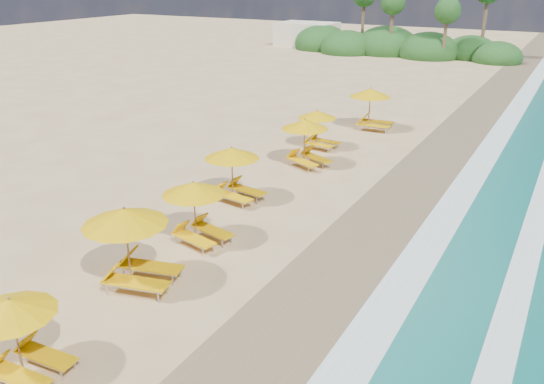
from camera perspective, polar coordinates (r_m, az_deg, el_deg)
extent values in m
plane|color=tan|center=(20.36, 0.00, -3.14)|extent=(160.00, 160.00, 0.00)
cube|color=olive|center=(18.92, 10.67, -5.57)|extent=(4.00, 160.00, 0.01)
cube|color=white|center=(18.57, 15.06, -6.45)|extent=(1.20, 160.00, 0.01)
cube|color=white|center=(18.24, 24.24, -8.32)|extent=(0.80, 160.00, 0.01)
cylinder|color=olive|center=(13.99, -24.90, -13.48)|extent=(0.05, 0.05, 1.94)
cone|color=#E2A804|center=(13.57, -25.44, -10.67)|extent=(2.13, 2.13, 0.39)
sphere|color=olive|center=(13.46, -25.59, -9.89)|extent=(0.07, 0.07, 0.07)
cylinder|color=olive|center=(16.48, -14.67, -5.62)|extent=(0.06, 0.06, 2.39)
cone|color=#E2A804|center=(16.06, -15.00, -2.47)|extent=(2.98, 2.98, 0.48)
sphere|color=olive|center=(15.96, -15.09, -1.60)|extent=(0.09, 0.09, 0.09)
cylinder|color=olive|center=(18.78, -7.98, -2.09)|extent=(0.05, 0.05, 2.09)
cone|color=#E2A804|center=(18.45, -8.12, 0.38)|extent=(2.55, 2.55, 0.42)
sphere|color=olive|center=(18.36, -8.15, 1.06)|extent=(0.07, 0.07, 0.07)
cylinder|color=olive|center=(22.09, -4.13, 1.85)|extent=(0.05, 0.05, 2.14)
cone|color=#E2A804|center=(21.81, -4.19, 4.05)|extent=(2.50, 2.50, 0.43)
sphere|color=olive|center=(21.74, -4.20, 4.65)|extent=(0.08, 0.08, 0.08)
cylinder|color=olive|center=(26.16, 3.36, 5.10)|extent=(0.05, 0.05, 2.18)
cone|color=#E2A804|center=(25.92, 3.40, 7.02)|extent=(2.94, 2.94, 0.44)
sphere|color=olive|center=(25.85, 3.42, 7.54)|extent=(0.08, 0.08, 0.08)
cylinder|color=olive|center=(28.90, 4.64, 6.45)|extent=(0.05, 0.05, 1.95)
cone|color=#E2A804|center=(28.70, 4.69, 8.01)|extent=(2.12, 2.12, 0.39)
sphere|color=olive|center=(28.65, 4.71, 8.43)|extent=(0.07, 0.07, 0.07)
cylinder|color=olive|center=(32.84, 10.02, 8.42)|extent=(0.06, 0.06, 2.35)
cone|color=#E2A804|center=(32.64, 10.13, 10.08)|extent=(2.61, 2.61, 0.47)
sphere|color=olive|center=(32.59, 10.16, 10.53)|extent=(0.08, 0.08, 0.08)
ellipsoid|color=#163D14|center=(63.42, 15.85, 13.77)|extent=(6.40, 6.40, 4.16)
ellipsoid|color=#163D14|center=(65.73, 11.75, 14.45)|extent=(7.20, 7.20, 4.68)
ellipsoid|color=#163D14|center=(65.22, 7.73, 14.54)|extent=(6.00, 6.00, 3.90)
ellipsoid|color=#163D14|center=(64.56, 19.82, 13.39)|extent=(5.60, 5.60, 3.64)
ellipsoid|color=#163D14|center=(68.60, 5.18, 15.04)|extent=(6.60, 6.60, 4.29)
ellipsoid|color=#163D14|center=(62.15, 22.22, 12.73)|extent=(5.00, 5.00, 3.25)
cylinder|color=brown|center=(60.83, 17.43, 15.09)|extent=(0.36, 0.36, 5.00)
sphere|color=#163D14|center=(60.63, 17.70, 17.42)|extent=(2.60, 2.60, 2.60)
cylinder|color=brown|center=(63.31, 12.20, 16.07)|extent=(0.36, 0.36, 5.60)
sphere|color=#163D14|center=(63.12, 12.41, 18.59)|extent=(2.60, 2.60, 2.60)
cylinder|color=brown|center=(66.46, 9.36, 16.77)|extent=(0.36, 0.36, 6.20)
cylinder|color=brown|center=(64.10, 21.06, 15.76)|extent=(0.36, 0.36, 6.80)
cube|color=beige|center=(71.58, 3.63, 15.97)|extent=(7.00, 5.00, 2.80)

